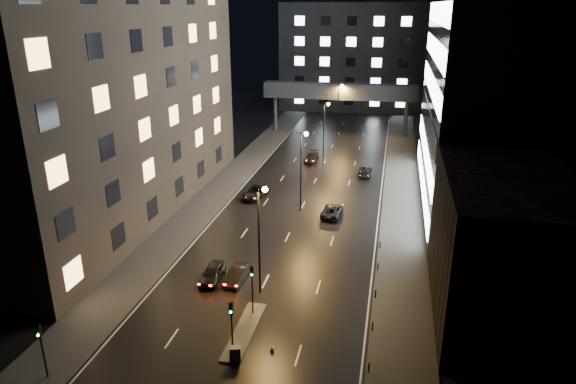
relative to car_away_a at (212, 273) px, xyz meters
name	(u,v)px	position (x,y,z in m)	size (l,w,h in m)	color
ground	(315,181)	(4.90, 30.85, -0.74)	(160.00, 160.00, 0.00)	black
sidewalk_left	(224,185)	(-7.60, 25.85, -0.66)	(5.00, 110.00, 0.15)	#383533
sidewalk_right	(402,198)	(17.40, 25.85, -0.66)	(5.00, 110.00, 0.15)	#383533
building_left	(101,46)	(-17.60, 14.85, 19.26)	(15.00, 48.00, 40.00)	#2D2319
building_right_low	(503,248)	(24.90, -0.15, 5.26)	(10.00, 18.00, 12.00)	black
building_right_glass	(527,22)	(29.90, 26.85, 21.76)	(20.00, 36.00, 45.00)	black
building_far	(353,57)	(4.90, 88.85, 11.76)	(34.00, 14.00, 25.00)	#333335
skybridge	(340,92)	(4.90, 60.85, 7.60)	(30.00, 3.00, 10.00)	#333335
median_island	(245,331)	(5.20, -7.15, -0.66)	(1.60, 8.00, 0.15)	#383533
traffic_signal_near	(252,282)	(5.20, -4.66, 2.36)	(0.28, 0.34, 4.40)	black
traffic_signal_far	(232,320)	(5.20, -10.16, 2.36)	(0.28, 0.34, 4.40)	black
traffic_signal_corner	(41,343)	(-6.60, -15.16, 2.21)	(0.28, 0.34, 4.40)	black
bollard_row	(374,310)	(15.10, -2.65, -0.29)	(0.12, 25.12, 0.90)	black
streetlight_near	(261,226)	(5.06, -1.15, 5.76)	(1.45, 0.50, 10.15)	black
streetlight_mid_a	(302,161)	(5.06, 18.85, 5.76)	(1.45, 0.50, 10.15)	black
streetlight_mid_b	(325,126)	(5.06, 38.85, 5.76)	(1.45, 0.50, 10.15)	black
streetlight_far	(339,103)	(5.06, 58.85, 5.76)	(1.45, 0.50, 10.15)	black
car_away_a	(212,273)	(0.00, 0.00, 0.00)	(1.74, 4.32, 1.47)	black
car_away_b	(237,274)	(2.30, 0.41, -0.07)	(1.42, 4.07, 1.34)	black
car_away_c	(255,192)	(-1.96, 22.21, -0.02)	(2.38, 5.16, 1.43)	black
car_away_d	(312,157)	(2.80, 40.49, -0.02)	(2.00, 4.92, 1.43)	black
car_toward_a	(332,211)	(8.98, 18.01, -0.07)	(2.22, 4.82, 1.34)	black
car_toward_b	(365,171)	(11.87, 34.84, -0.06)	(1.90, 4.67, 1.35)	black
utility_cabinet	(235,354)	(5.60, -10.85, 0.00)	(0.78, 0.51, 1.17)	#4C4C4E
cone_a	(272,349)	(7.90, -9.15, -0.47)	(0.36, 0.36, 0.54)	#E83C0C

